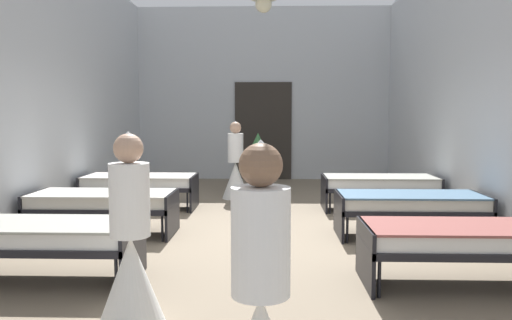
# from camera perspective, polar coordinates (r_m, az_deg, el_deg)

# --- Properties ---
(ground_plane) EXTENTS (6.77, 12.48, 0.10)m
(ground_plane) POSITION_cam_1_polar(r_m,az_deg,el_deg) (6.83, -0.09, -8.91)
(ground_plane) COLOR #7A6B56
(room_shell) EXTENTS (6.57, 12.08, 4.23)m
(room_shell) POSITION_cam_1_polar(r_m,az_deg,el_deg) (7.97, 0.24, 8.81)
(room_shell) COLOR silver
(room_shell) RESTS_ON ground
(bed_left_row_0) EXTENTS (1.90, 0.84, 0.57)m
(bed_left_row_0) POSITION_cam_1_polar(r_m,az_deg,el_deg) (5.36, -23.37, -7.89)
(bed_left_row_0) COLOR black
(bed_left_row_0) RESTS_ON ground
(bed_right_row_0) EXTENTS (1.90, 0.84, 0.57)m
(bed_right_row_0) POSITION_cam_1_polar(r_m,az_deg,el_deg) (5.19, 22.49, -8.28)
(bed_right_row_0) COLOR black
(bed_right_row_0) RESTS_ON ground
(bed_left_row_1) EXTENTS (1.90, 0.84, 0.57)m
(bed_left_row_1) POSITION_cam_1_polar(r_m,az_deg,el_deg) (7.09, -16.83, -4.57)
(bed_left_row_1) COLOR black
(bed_left_row_1) RESTS_ON ground
(bed_right_row_1) EXTENTS (1.90, 0.84, 0.57)m
(bed_right_row_1) POSITION_cam_1_polar(r_m,az_deg,el_deg) (6.96, 16.97, -4.75)
(bed_right_row_1) COLOR black
(bed_right_row_1) RESTS_ON ground
(bed_left_row_2) EXTENTS (1.90, 0.84, 0.57)m
(bed_left_row_2) POSITION_cam_1_polar(r_m,az_deg,el_deg) (8.89, -12.92, -2.54)
(bed_left_row_2) COLOR black
(bed_left_row_2) RESTS_ON ground
(bed_right_row_2) EXTENTS (1.90, 0.84, 0.57)m
(bed_right_row_2) POSITION_cam_1_polar(r_m,az_deg,el_deg) (8.79, 13.74, -2.65)
(bed_right_row_2) COLOR black
(bed_right_row_2) RESTS_ON ground
(nurse_near_aisle) EXTENTS (0.52, 0.52, 1.49)m
(nurse_near_aisle) POSITION_cam_1_polar(r_m,az_deg,el_deg) (9.70, -2.31, -1.24)
(nurse_near_aisle) COLOR white
(nurse_near_aisle) RESTS_ON ground
(nurse_mid_aisle) EXTENTS (0.52, 0.52, 1.49)m
(nurse_mid_aisle) POSITION_cam_1_polar(r_m,az_deg,el_deg) (3.99, -13.92, -10.72)
(nurse_mid_aisle) COLOR white
(nurse_mid_aisle) RESTS_ON ground
(potted_plant) EXTENTS (0.67, 0.67, 1.23)m
(potted_plant) POSITION_cam_1_polar(r_m,az_deg,el_deg) (10.72, 0.23, 0.89)
(potted_plant) COLOR brown
(potted_plant) RESTS_ON ground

